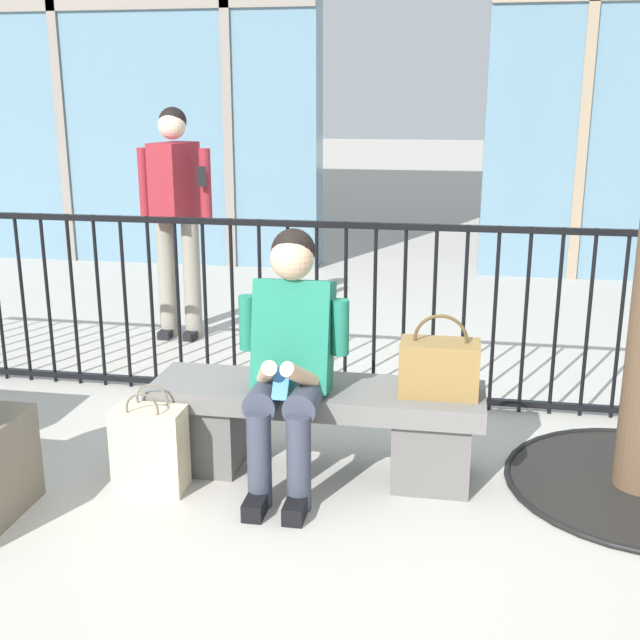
% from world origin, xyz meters
% --- Properties ---
extents(ground_plane, '(60.00, 60.00, 0.00)m').
position_xyz_m(ground_plane, '(0.00, 0.00, 0.00)').
color(ground_plane, '#B2ADA3').
extents(stone_bench, '(1.60, 0.44, 0.45)m').
position_xyz_m(stone_bench, '(0.00, 0.00, 0.27)').
color(stone_bench, slate).
rests_on(stone_bench, ground).
extents(seated_person_with_phone, '(0.52, 0.66, 1.21)m').
position_xyz_m(seated_person_with_phone, '(-0.10, -0.13, 0.65)').
color(seated_person_with_phone, '#383D4C').
rests_on(seated_person_with_phone, ground).
extents(handbag_on_bench, '(0.36, 0.20, 0.39)m').
position_xyz_m(handbag_on_bench, '(0.58, -0.01, 0.58)').
color(handbag_on_bench, olive).
rests_on(handbag_on_bench, stone_bench).
extents(shopping_bag, '(0.33, 0.18, 0.51)m').
position_xyz_m(shopping_bag, '(-0.73, -0.32, 0.21)').
color(shopping_bag, beige).
rests_on(shopping_bag, ground).
extents(bystander_at_railing, '(0.55, 0.42, 1.71)m').
position_xyz_m(bystander_at_railing, '(-1.43, 2.09, 1.00)').
color(bystander_at_railing, gray).
rests_on(bystander_at_railing, ground).
extents(plaza_railing, '(7.26, 0.04, 1.09)m').
position_xyz_m(plaza_railing, '(0.00, 0.97, 0.55)').
color(plaza_railing, black).
rests_on(plaza_railing, ground).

